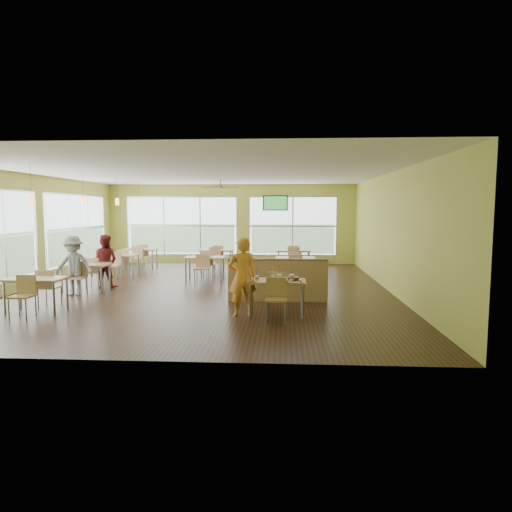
# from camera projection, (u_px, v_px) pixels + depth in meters

# --- Properties ---
(room) EXTENTS (12.00, 12.04, 3.20)m
(room) POSITION_uv_depth(u_px,v_px,m) (206.00, 232.00, 12.52)
(room) COLOR black
(room) RESTS_ON ground
(window_bays) EXTENTS (9.24, 10.24, 2.38)m
(window_bays) POSITION_uv_depth(u_px,v_px,m) (145.00, 231.00, 15.75)
(window_bays) COLOR white
(window_bays) RESTS_ON room
(main_table) EXTENTS (1.22, 1.52, 0.87)m
(main_table) POSITION_uv_depth(u_px,v_px,m) (277.00, 286.00, 9.52)
(main_table) COLOR tan
(main_table) RESTS_ON floor
(half_wall_divider) EXTENTS (2.40, 0.14, 1.04)m
(half_wall_divider) POSITION_uv_depth(u_px,v_px,m) (278.00, 280.00, 10.98)
(half_wall_divider) COLOR tan
(half_wall_divider) RESTS_ON floor
(dining_tables) EXTENTS (6.92, 8.72, 0.87)m
(dining_tables) POSITION_uv_depth(u_px,v_px,m) (182.00, 260.00, 14.39)
(dining_tables) COLOR tan
(dining_tables) RESTS_ON floor
(pendant_lights) EXTENTS (0.11, 7.31, 0.86)m
(pendant_lights) POSITION_uv_depth(u_px,v_px,m) (101.00, 201.00, 13.30)
(pendant_lights) COLOR #2D2119
(pendant_lights) RESTS_ON ceiling
(ceiling_fan) EXTENTS (1.25, 1.25, 0.29)m
(ceiling_fan) POSITION_uv_depth(u_px,v_px,m) (220.00, 187.00, 15.36)
(ceiling_fan) COLOR #2D2119
(ceiling_fan) RESTS_ON ceiling
(tv_backwall) EXTENTS (1.00, 0.07, 0.60)m
(tv_backwall) POSITION_uv_depth(u_px,v_px,m) (275.00, 203.00, 18.18)
(tv_backwall) COLOR black
(tv_backwall) RESTS_ON wall_back
(man_plaid) EXTENTS (0.69, 0.55, 1.65)m
(man_plaid) POSITION_uv_depth(u_px,v_px,m) (242.00, 277.00, 9.49)
(man_plaid) COLOR #E35919
(man_plaid) RESTS_ON floor
(patron_maroon) EXTENTS (0.78, 0.63, 1.51)m
(patron_maroon) POSITION_uv_depth(u_px,v_px,m) (105.00, 261.00, 12.86)
(patron_maroon) COLOR maroon
(patron_maroon) RESTS_ON floor
(patron_grey) EXTENTS (1.03, 0.64, 1.55)m
(patron_grey) POSITION_uv_depth(u_px,v_px,m) (74.00, 266.00, 11.73)
(patron_grey) COLOR slate
(patron_grey) RESTS_ON floor
(cup_blue) EXTENTS (0.09, 0.09, 0.33)m
(cup_blue) POSITION_uv_depth(u_px,v_px,m) (257.00, 278.00, 9.36)
(cup_blue) COLOR white
(cup_blue) RESTS_ON main_table
(cup_yellow) EXTENTS (0.09, 0.09, 0.33)m
(cup_yellow) POSITION_uv_depth(u_px,v_px,m) (273.00, 278.00, 9.38)
(cup_yellow) COLOR white
(cup_yellow) RESTS_ON main_table
(cup_red_near) EXTENTS (0.11, 0.11, 0.38)m
(cup_red_near) POSITION_uv_depth(u_px,v_px,m) (279.00, 278.00, 9.37)
(cup_red_near) COLOR white
(cup_red_near) RESTS_ON main_table
(cup_red_far) EXTENTS (0.11, 0.11, 0.38)m
(cup_red_far) POSITION_uv_depth(u_px,v_px,m) (292.00, 277.00, 9.39)
(cup_red_far) COLOR white
(cup_red_far) RESTS_ON main_table
(food_basket) EXTENTS (0.27, 0.27, 0.06)m
(food_basket) POSITION_uv_depth(u_px,v_px,m) (293.00, 278.00, 9.55)
(food_basket) COLOR black
(food_basket) RESTS_ON main_table
(ketchup_cup) EXTENTS (0.06, 0.06, 0.02)m
(ketchup_cup) POSITION_uv_depth(u_px,v_px,m) (301.00, 281.00, 9.26)
(ketchup_cup) COLOR #AC2609
(ketchup_cup) RESTS_ON main_table
(wrapper_left) EXTENTS (0.15, 0.14, 0.04)m
(wrapper_left) POSITION_uv_depth(u_px,v_px,m) (250.00, 281.00, 9.28)
(wrapper_left) COLOR olive
(wrapper_left) RESTS_ON main_table
(wrapper_mid) EXTENTS (0.22, 0.20, 0.05)m
(wrapper_mid) POSITION_uv_depth(u_px,v_px,m) (274.00, 278.00, 9.65)
(wrapper_mid) COLOR olive
(wrapper_mid) RESTS_ON main_table
(wrapper_right) EXTENTS (0.16, 0.15, 0.03)m
(wrapper_right) POSITION_uv_depth(u_px,v_px,m) (286.00, 281.00, 9.25)
(wrapper_right) COLOR olive
(wrapper_right) RESTS_ON main_table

